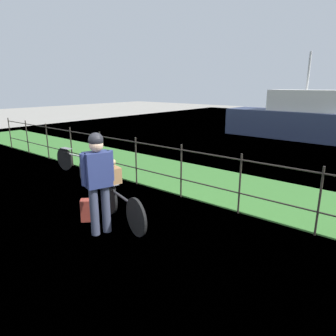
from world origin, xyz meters
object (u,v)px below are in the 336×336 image
(terrier_dog, at_px, (111,164))
(cyclist_person, at_px, (98,175))
(backpack_on_paving, at_px, (89,210))
(bicycle_main, at_px, (121,205))
(wooden_crate, at_px, (111,175))
(moored_boat_near, at_px, (303,120))
(mooring_bollard, at_px, (84,170))
(bicycle_parked, at_px, (75,161))

(terrier_dog, height_order, cyclist_person, cyclist_person)
(terrier_dog, xyz_separation_m, backpack_on_paving, (-0.16, -0.42, -0.81))
(bicycle_main, height_order, wooden_crate, wooden_crate)
(cyclist_person, height_order, moored_boat_near, moored_boat_near)
(wooden_crate, distance_m, moored_boat_near, 11.11)
(wooden_crate, height_order, terrier_dog, terrier_dog)
(bicycle_main, relative_size, mooring_bollard, 4.36)
(backpack_on_paving, xyz_separation_m, mooring_bollard, (-2.33, 1.52, -0.01))
(bicycle_main, relative_size, moored_boat_near, 0.24)
(wooden_crate, relative_size, backpack_on_paving, 0.84)
(wooden_crate, xyz_separation_m, cyclist_person, (0.42, -0.60, 0.21))
(wooden_crate, bearing_deg, bicycle_main, -16.83)
(backpack_on_paving, xyz_separation_m, moored_boat_near, (0.19, 11.54, 0.63))
(cyclist_person, bearing_deg, bicycle_parked, 152.18)
(wooden_crate, xyz_separation_m, mooring_bollard, (-2.47, 1.09, -0.60))
(bicycle_main, relative_size, bicycle_parked, 0.97)
(wooden_crate, distance_m, mooring_bollard, 2.76)
(cyclist_person, relative_size, moored_boat_near, 0.24)
(bicycle_main, xyz_separation_m, cyclist_person, (0.03, -0.48, 0.66))
(bicycle_parked, bearing_deg, mooring_bollard, -11.28)
(mooring_bollard, xyz_separation_m, moored_boat_near, (2.52, 10.02, 0.63))
(terrier_dog, relative_size, bicycle_parked, 0.19)
(bicycle_main, xyz_separation_m, moored_boat_near, (-0.33, 11.22, 0.48))
(bicycle_main, bearing_deg, terrier_dog, 163.17)
(terrier_dog, bearing_deg, bicycle_parked, 158.18)
(cyclist_person, distance_m, bicycle_parked, 3.88)
(cyclist_person, bearing_deg, moored_boat_near, 91.80)
(moored_boat_near, bearing_deg, terrier_dog, -90.17)
(bicycle_parked, height_order, moored_boat_near, moored_boat_near)
(backpack_on_paving, bearing_deg, cyclist_person, 116.13)
(cyclist_person, bearing_deg, wooden_crate, 125.31)
(wooden_crate, bearing_deg, bicycle_parked, 158.14)
(terrier_dog, distance_m, bicycle_parked, 3.28)
(wooden_crate, bearing_deg, moored_boat_near, 89.71)
(mooring_bollard, relative_size, moored_boat_near, 0.06)
(terrier_dog, relative_size, backpack_on_paving, 0.81)
(cyclist_person, relative_size, mooring_bollard, 4.36)
(bicycle_main, distance_m, cyclist_person, 0.82)
(wooden_crate, bearing_deg, cyclist_person, -54.69)
(wooden_crate, height_order, backpack_on_paving, wooden_crate)
(backpack_on_paving, bearing_deg, mooring_bollard, -80.17)
(bicycle_main, bearing_deg, moored_boat_near, 91.70)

